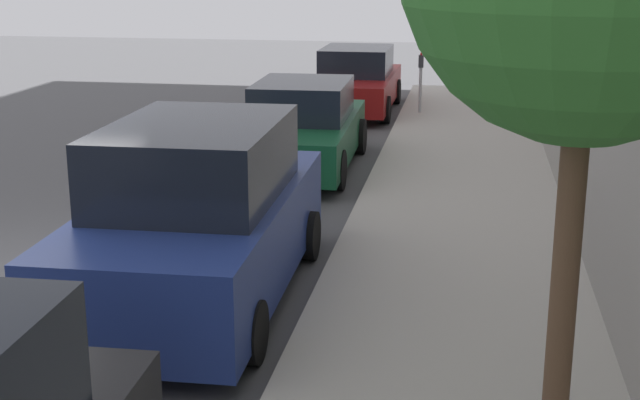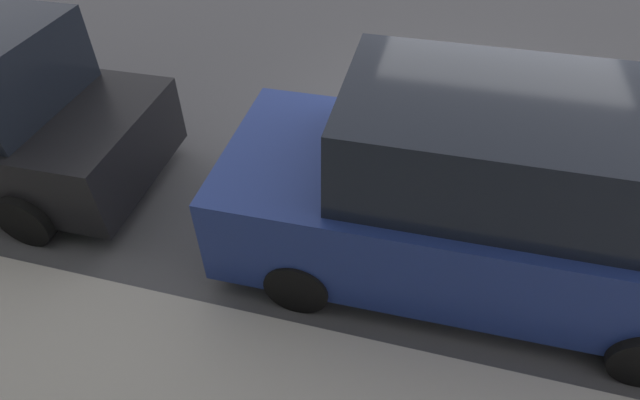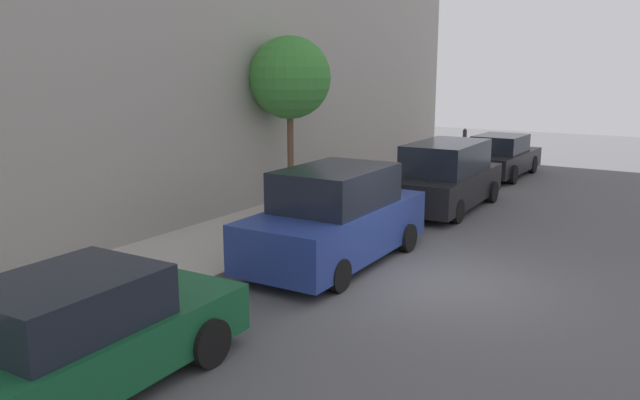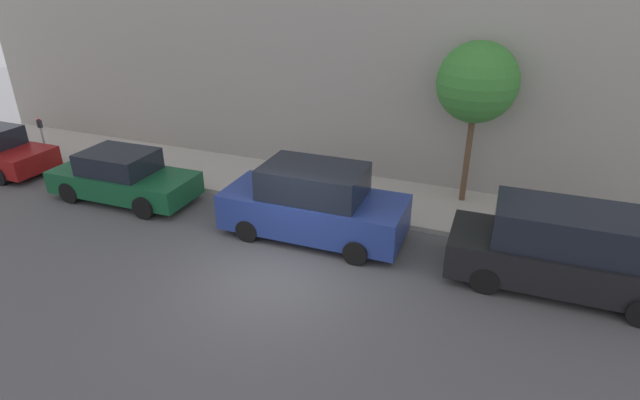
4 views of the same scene
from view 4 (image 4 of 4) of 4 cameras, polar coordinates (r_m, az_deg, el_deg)
The scene contains 7 objects.
ground_plane at distance 11.77m, azimuth -5.32°, elevation -8.91°, with size 60.00×60.00×0.00m, color #515154.
sidewalk at distance 15.76m, azimuth 2.94°, elevation 0.80°, with size 3.01×32.00×0.15m.
parked_minivan_second at distance 12.24m, azimuth 26.18°, elevation -5.16°, with size 2.03×4.95×1.90m.
parked_suv_third at distance 13.05m, azimuth -0.73°, elevation -0.43°, with size 2.08×4.84×1.98m.
parked_sedan_fourth at distance 16.40m, azimuth -21.58°, elevation 2.45°, with size 1.92×4.54×1.54m.
parking_meter_far at distance 21.23m, azimuth -29.21°, elevation 6.73°, with size 0.11×0.15×1.37m.
street_tree at distance 14.65m, azimuth 17.52°, elevation 12.64°, with size 2.23×2.23×4.65m.
Camera 4 is at (-8.58, -4.65, 6.58)m, focal length 28.00 mm.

